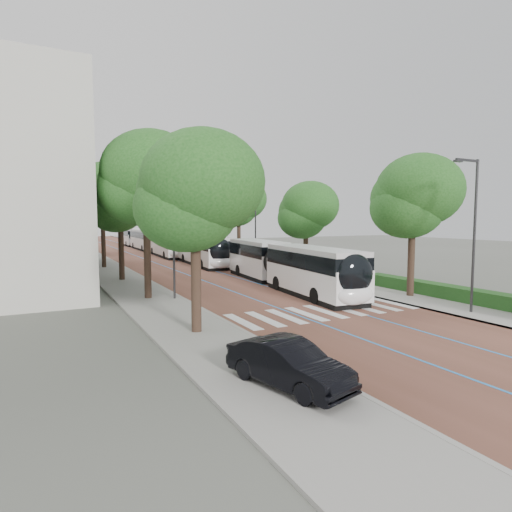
% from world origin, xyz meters
% --- Properties ---
extents(ground, '(160.00, 160.00, 0.00)m').
position_xyz_m(ground, '(0.00, 0.00, 0.00)').
color(ground, '#51544C').
rests_on(ground, ground).
extents(road, '(11.00, 140.00, 0.02)m').
position_xyz_m(road, '(0.00, 40.00, 0.01)').
color(road, brown).
rests_on(road, ground).
extents(sidewalk_left, '(4.00, 140.00, 0.12)m').
position_xyz_m(sidewalk_left, '(-7.50, 40.00, 0.06)').
color(sidewalk_left, gray).
rests_on(sidewalk_left, ground).
extents(sidewalk_right, '(4.00, 140.00, 0.12)m').
position_xyz_m(sidewalk_right, '(7.50, 40.00, 0.06)').
color(sidewalk_right, gray).
rests_on(sidewalk_right, ground).
extents(kerb_left, '(0.20, 140.00, 0.14)m').
position_xyz_m(kerb_left, '(-5.60, 40.00, 0.06)').
color(kerb_left, gray).
rests_on(kerb_left, ground).
extents(kerb_right, '(0.20, 140.00, 0.14)m').
position_xyz_m(kerb_right, '(5.60, 40.00, 0.06)').
color(kerb_right, gray).
rests_on(kerb_right, ground).
extents(zebra_crossing, '(10.55, 3.60, 0.01)m').
position_xyz_m(zebra_crossing, '(0.20, 1.00, 0.03)').
color(zebra_crossing, silver).
rests_on(zebra_crossing, ground).
extents(lane_line_left, '(0.12, 126.00, 0.01)m').
position_xyz_m(lane_line_left, '(-1.60, 40.00, 0.02)').
color(lane_line_left, '#287CCC').
rests_on(lane_line_left, road).
extents(lane_line_right, '(0.12, 126.00, 0.01)m').
position_xyz_m(lane_line_right, '(1.60, 40.00, 0.02)').
color(lane_line_right, '#287CCC').
rests_on(lane_line_right, road).
extents(hedge, '(1.20, 14.00, 0.80)m').
position_xyz_m(hedge, '(9.10, 0.00, 0.52)').
color(hedge, '#1D4718').
rests_on(hedge, sidewalk_right).
extents(streetlight_near, '(1.82, 0.20, 8.00)m').
position_xyz_m(streetlight_near, '(6.62, -3.00, 4.82)').
color(streetlight_near, '#2F2F31').
rests_on(streetlight_near, sidewalk_right).
extents(streetlight_far, '(1.82, 0.20, 8.00)m').
position_xyz_m(streetlight_far, '(6.62, 22.00, 4.82)').
color(streetlight_far, '#2F2F31').
rests_on(streetlight_far, sidewalk_right).
extents(lamp_post_left, '(0.14, 0.14, 8.00)m').
position_xyz_m(lamp_post_left, '(-6.10, 8.00, 4.12)').
color(lamp_post_left, '#2F2F31').
rests_on(lamp_post_left, sidewalk_left).
extents(trees_left, '(6.07, 60.69, 10.12)m').
position_xyz_m(trees_left, '(-7.50, 25.99, 6.71)').
color(trees_left, black).
rests_on(trees_left, ground).
extents(trees_right, '(5.88, 47.14, 9.24)m').
position_xyz_m(trees_right, '(7.70, 21.12, 6.37)').
color(trees_right, black).
rests_on(trees_right, ground).
extents(lead_bus, '(4.18, 18.55, 3.20)m').
position_xyz_m(lead_bus, '(2.67, 8.94, 1.63)').
color(lead_bus, black).
rests_on(lead_bus, ground).
extents(bus_queued_0, '(3.27, 12.53, 3.20)m').
position_xyz_m(bus_queued_0, '(2.41, 25.50, 1.62)').
color(bus_queued_0, white).
rests_on(bus_queued_0, ground).
extents(bus_queued_1, '(3.06, 12.50, 3.20)m').
position_xyz_m(bus_queued_1, '(1.93, 37.86, 1.62)').
color(bus_queued_1, white).
rests_on(bus_queued_1, ground).
extents(bus_queued_2, '(2.74, 12.44, 3.20)m').
position_xyz_m(bus_queued_2, '(2.13, 51.39, 1.62)').
color(bus_queued_2, white).
rests_on(bus_queued_2, ground).
extents(bus_queued_3, '(2.82, 12.45, 3.20)m').
position_xyz_m(bus_queued_3, '(2.23, 64.54, 1.62)').
color(bus_queued_3, white).
rests_on(bus_queued_3, ground).
extents(parked_car, '(2.47, 4.40, 1.37)m').
position_xyz_m(parked_car, '(-7.18, -7.15, 0.81)').
color(parked_car, black).
rests_on(parked_car, sidewalk_left).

